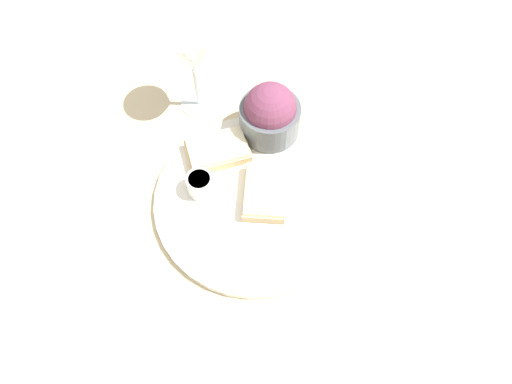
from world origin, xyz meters
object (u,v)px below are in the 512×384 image
sauce_ramekin (200,184)px  salad_bowl (270,114)px  cheese_toast_far (218,150)px  cheese_toast_near (265,192)px  wine_glass (192,55)px

sauce_ramekin → salad_bowl: bearing=173.9°
cheese_toast_far → sauce_ramekin: bearing=16.6°
cheese_toast_far → cheese_toast_near: bearing=81.4°
wine_glass → sauce_ramekin: bearing=41.5°
cheese_toast_near → cheese_toast_far: same height
cheese_toast_near → wine_glass: (-0.09, -0.22, 0.10)m
cheese_toast_far → wine_glass: 0.17m
cheese_toast_far → wine_glass: wine_glass is taller
cheese_toast_near → wine_glass: bearing=-112.3°
cheese_toast_near → sauce_ramekin: bearing=-59.3°
cheese_toast_far → wine_glass: bearing=-124.5°
wine_glass → cheese_toast_far: bearing=55.5°
salad_bowl → wine_glass: size_ratio=0.61×
salad_bowl → cheese_toast_near: (0.12, 0.08, -0.03)m
cheese_toast_near → cheese_toast_far: 0.12m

